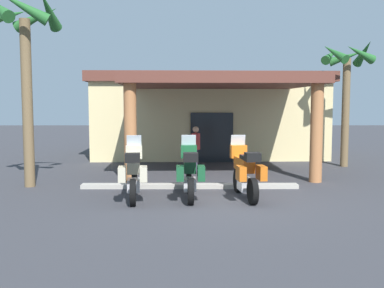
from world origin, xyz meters
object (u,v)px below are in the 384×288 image
motel_building (208,113)px  motorcycle_green (190,172)px  pedestrian (196,146)px  palm_tree_roadside (25,43)px  palm_tree_near_portico (346,72)px  motorcycle_orange (245,172)px  motorcycle_cream (134,173)px

motel_building → motorcycle_green: size_ratio=5.07×
pedestrian → palm_tree_roadside: 6.64m
motel_building → pedestrian: 5.31m
palm_tree_near_portico → palm_tree_roadside: (-10.90, -4.27, 0.52)m
motel_building → pedestrian: motel_building is taller
motorcycle_orange → palm_tree_near_portico: bearing=-45.3°
motorcycle_orange → pedestrian: size_ratio=1.33×
motorcycle_orange → palm_tree_roadside: (-6.25, 1.66, 3.52)m
motel_building → motorcycle_cream: bearing=-104.9°
motorcycle_green → pedestrian: 4.54m
pedestrian → palm_tree_near_portico: 6.64m
motorcycle_orange → palm_tree_roadside: palm_tree_roadside is taller
motorcycle_cream → pedestrian: bearing=-25.5°
motel_building → pedestrian: size_ratio=6.77×
motorcycle_green → palm_tree_near_portico: size_ratio=0.45×
motel_building → pedestrian: bearing=-98.8°
palm_tree_near_portico → motorcycle_cream: bearing=-141.3°
motorcycle_cream → palm_tree_roadside: (-3.35, 1.78, 3.52)m
motorcycle_cream → motorcycle_orange: size_ratio=1.00×
motel_building → motorcycle_orange: 9.80m
motel_building → motorcycle_green: 9.82m
motorcycle_green → motorcycle_orange: (1.45, -0.00, 0.00)m
palm_tree_roadside → palm_tree_near_portico: bearing=21.4°
motorcycle_cream → motorcycle_green: (1.45, 0.12, 0.00)m
motorcycle_cream → motorcycle_orange: 2.91m
motorcycle_green → palm_tree_roadside: palm_tree_roadside is taller
motel_building → motorcycle_orange: bearing=-88.1°
motorcycle_green → pedestrian: pedestrian is taller
motorcycle_cream → palm_tree_near_portico: 10.13m
pedestrian → palm_tree_roadside: palm_tree_roadside is taller
motel_building → palm_tree_roadside: size_ratio=1.97×
motorcycle_orange → palm_tree_near_portico: 8.11m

